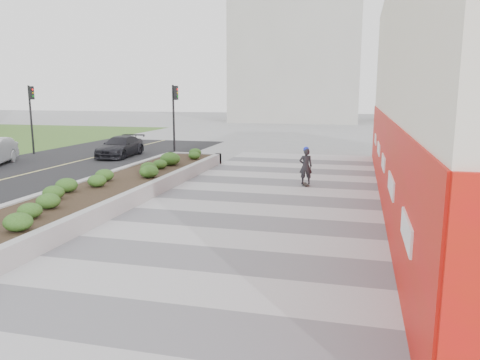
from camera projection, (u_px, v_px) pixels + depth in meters
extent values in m
plane|color=gray|center=(186.00, 291.00, 9.01)|extent=(160.00, 160.00, 0.00)
cube|color=#A8A8AD|center=(228.00, 243.00, 11.87)|extent=(8.00, 36.00, 0.01)
cube|color=red|center=(384.00, 158.00, 16.34)|extent=(0.12, 24.00, 3.00)
cube|color=#9E9EA0|center=(194.00, 158.00, 25.39)|extent=(3.00, 0.30, 0.55)
cube|color=#9E9EA0|center=(79.00, 189.00, 17.28)|extent=(0.30, 18.00, 0.55)
cube|color=#9E9EA0|center=(146.00, 192.00, 16.63)|extent=(0.30, 18.00, 0.55)
cube|color=#2D2116|center=(112.00, 191.00, 16.96)|extent=(2.40, 17.40, 0.50)
cylinder|color=black|center=(174.00, 122.00, 27.05)|extent=(0.12, 0.12, 4.20)
cube|color=black|center=(176.00, 93.00, 26.71)|extent=(0.18, 0.28, 0.80)
cylinder|color=black|center=(31.00, 120.00, 28.79)|extent=(0.12, 0.12, 4.20)
cube|color=black|center=(31.00, 93.00, 28.44)|extent=(0.18, 0.28, 0.80)
cube|color=#ADAAA3|center=(298.00, 44.00, 60.79)|extent=(16.00, 12.00, 20.00)
cube|color=#ADAAA3|center=(458.00, 28.00, 60.37)|extent=(14.00, 10.00, 24.00)
cylinder|color=#595654|center=(247.00, 245.00, 11.75)|extent=(0.44, 0.44, 0.01)
cube|color=black|center=(305.00, 184.00, 19.20)|extent=(0.42, 0.75, 0.02)
imported|color=#252429|center=(306.00, 166.00, 19.06)|extent=(0.61, 0.47, 1.47)
sphere|color=#1C2EF4|center=(306.00, 149.00, 18.93)|extent=(0.23, 0.23, 0.23)
imported|color=black|center=(120.00, 147.00, 27.80)|extent=(1.94, 4.27, 1.21)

